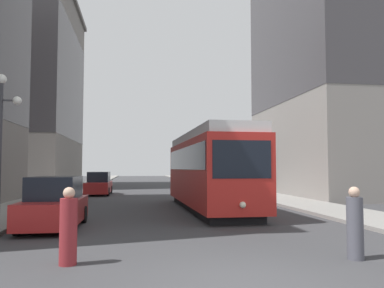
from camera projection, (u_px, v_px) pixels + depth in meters
ground_plane at (240, 284)px, 7.26m from camera, size 200.00×200.00×0.00m
sidewalk_left at (84, 186)px, 45.68m from camera, size 3.21×120.00×0.15m
sidewalk_right at (214, 185)px, 47.87m from camera, size 3.21×120.00×0.15m
streetcar at (208, 169)px, 20.30m from camera, size 2.85×12.21×3.89m
transit_bus at (210, 170)px, 36.18m from camera, size 2.83×11.86×3.45m
parked_car_left_near at (99, 184)px, 31.61m from camera, size 1.94×4.97×1.82m
parked_car_left_mid at (54, 204)px, 14.03m from camera, size 1.92×4.39×1.82m
pedestrian_crossing_near at (355, 225)px, 9.24m from camera, size 0.38×0.38×1.69m
pedestrian_crossing_far at (68, 229)px, 8.72m from camera, size 0.38×0.38×1.70m
lamp_post_left_near at (0, 125)px, 13.93m from camera, size 1.41×0.36×5.30m
building_left_midblock at (22, 88)px, 46.04m from camera, size 11.96×19.91×22.32m
building_right_corner at (346, 9)px, 32.05m from camera, size 11.94×15.61×29.03m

